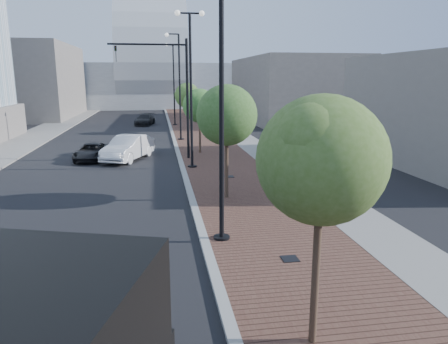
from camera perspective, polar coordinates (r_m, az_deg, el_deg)
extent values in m
cube|color=#4C2D23|center=(44.05, -2.53, 5.57)|extent=(7.00, 140.00, 0.12)
cube|color=slate|center=(44.43, 0.94, 5.65)|extent=(2.40, 140.00, 0.13)
cube|color=gray|center=(43.79, -7.11, 5.45)|extent=(0.30, 140.00, 0.14)
cube|color=slate|center=(45.27, -23.84, 4.69)|extent=(4.00, 140.00, 0.12)
imported|color=silver|center=(29.46, -12.88, 3.23)|extent=(3.58, 5.36, 1.67)
imported|color=black|center=(30.14, -17.51, 2.64)|extent=(2.24, 4.21, 1.12)
imported|color=black|center=(51.23, -10.68, 7.01)|extent=(2.64, 4.65, 1.27)
imported|color=black|center=(22.98, 11.79, 1.03)|extent=(0.72, 0.48, 1.96)
cylinder|color=black|center=(14.63, -0.32, -9.05)|extent=(0.56, 0.56, 0.20)
cylinder|color=black|center=(13.61, -0.34, 8.91)|extent=(0.16, 0.16, 9.00)
cylinder|color=black|center=(26.08, -4.33, 0.67)|extent=(0.56, 0.56, 0.20)
cylinder|color=black|center=(25.53, -4.50, 10.64)|extent=(0.16, 0.16, 9.00)
cylinder|color=black|center=(25.76, -4.69, 20.69)|extent=(1.40, 0.10, 0.10)
sphere|color=silver|center=(25.72, -6.35, 20.67)|extent=(0.32, 0.32, 0.32)
sphere|color=silver|center=(25.83, -3.03, 20.69)|extent=(0.32, 0.32, 0.32)
cylinder|color=black|center=(37.87, -5.86, 4.41)|extent=(0.56, 0.56, 0.20)
cylinder|color=black|center=(37.50, -6.02, 11.26)|extent=(0.16, 0.16, 9.00)
cylinder|color=black|center=(37.63, -6.99, 18.10)|extent=(1.00, 0.10, 0.10)
sphere|color=silver|center=(37.61, -7.78, 17.97)|extent=(0.32, 0.32, 0.32)
cylinder|color=black|center=(49.77, -6.67, 6.36)|extent=(0.56, 0.56, 0.20)
cylinder|color=black|center=(49.48, -6.81, 11.57)|extent=(0.16, 0.16, 9.00)
cylinder|color=black|center=(49.60, -6.95, 16.77)|extent=(1.40, 0.10, 0.10)
sphere|color=silver|center=(49.58, -7.79, 16.75)|extent=(0.32, 0.32, 0.32)
sphere|color=silver|center=(49.64, -6.11, 16.79)|extent=(0.32, 0.32, 0.32)
cylinder|color=black|center=(28.54, -4.98, 9.60)|extent=(0.18, 0.18, 8.00)
cylinder|color=black|center=(28.51, -10.36, 16.69)|extent=(5.00, 0.12, 0.12)
imported|color=black|center=(28.57, -14.47, 15.28)|extent=(0.16, 0.20, 1.00)
cylinder|color=#382619|center=(8.83, 12.39, -12.10)|extent=(0.16, 0.16, 3.72)
sphere|color=#3D5A1E|center=(8.18, 13.09, 1.58)|extent=(2.51, 2.51, 2.51)
sphere|color=#3D5A1E|center=(8.66, 14.72, 0.30)|extent=(1.75, 1.75, 1.75)
sphere|color=#3D5A1E|center=(7.73, 11.99, 3.81)|extent=(1.50, 1.50, 1.50)
cylinder|color=#382619|center=(19.04, 0.36, 1.49)|extent=(0.16, 0.16, 3.64)
sphere|color=#2E551D|center=(18.75, 0.37, 7.73)|extent=(2.72, 2.72, 2.72)
sphere|color=#2E551D|center=(19.14, 1.41, 7.04)|extent=(1.90, 1.90, 1.90)
sphere|color=#2E551D|center=(18.38, -0.41, 8.76)|extent=(1.63, 1.63, 1.63)
cylinder|color=#382619|center=(30.82, -3.30, 5.47)|extent=(0.16, 0.16, 3.31)
sphere|color=#2E6322|center=(30.65, -3.35, 8.98)|extent=(2.44, 2.44, 2.44)
sphere|color=#2E6322|center=(31.00, -2.66, 8.59)|extent=(1.71, 1.71, 1.71)
sphere|color=#2E6322|center=(30.30, -3.87, 9.55)|extent=(1.46, 1.46, 1.46)
cylinder|color=#382619|center=(42.70, -4.96, 7.61)|extent=(0.16, 0.16, 3.53)
sphere|color=#365A1F|center=(42.57, -5.01, 10.32)|extent=(2.50, 2.50, 2.50)
sphere|color=#365A1F|center=(42.91, -4.49, 10.01)|extent=(1.75, 1.75, 1.75)
sphere|color=#365A1F|center=(42.24, -5.40, 10.77)|extent=(1.50, 1.50, 1.50)
cube|color=#9CA2A6|center=(88.44, -9.60, 11.54)|extent=(50.00, 28.00, 8.00)
cube|color=#69635E|center=(66.08, -25.86, 11.01)|extent=(14.00, 20.00, 10.00)
cube|color=#5F5A56|center=(56.23, 9.21, 10.99)|extent=(12.00, 22.00, 8.00)
cube|color=black|center=(13.21, 8.94, -11.55)|extent=(0.50, 0.50, 0.02)
cube|color=black|center=(23.39, 0.69, -0.63)|extent=(0.50, 0.50, 0.02)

